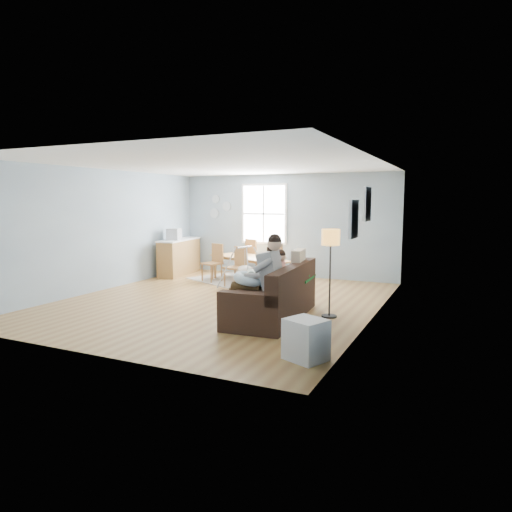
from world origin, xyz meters
The scene contains 22 objects.
room centered at (0.00, 0.00, 2.42)m, with size 8.40×9.40×3.90m.
window centered at (-0.60, 3.46, 1.65)m, with size 1.32×0.08×1.62m.
pictures centered at (2.97, -1.05, 1.85)m, with size 0.05×1.34×0.74m.
wall_plates centered at (-2.00, 3.47, 1.83)m, with size 0.67×0.02×0.66m.
sofa centered at (1.49, -0.75, 0.33)m, with size 1.15×2.36×0.93m.
green_throw centered at (1.34, 0.01, 0.59)m, with size 1.04×0.85×0.04m, color #13561C.
beige_pillow centered at (1.68, -0.13, 0.85)m, with size 0.16×0.56×0.56m, color tan.
father centered at (1.37, -1.09, 0.79)m, with size 1.05×0.51×1.47m.
nursing_pillow centered at (1.19, -1.10, 0.72)m, with size 0.59×0.59×0.16m, color #A8C2D3.
infant centered at (1.18, -1.06, 0.80)m, with size 0.26×0.40×0.15m.
toddler centered at (1.39, -0.54, 0.79)m, with size 0.59×0.29×0.93m.
floor_lamp centered at (2.31, -0.29, 1.26)m, with size 0.31×0.31×1.52m.
storage_cube centered at (2.62, -2.49, 0.26)m, with size 0.60×0.57×0.52m.
rug centered at (-0.58, 2.35, 0.01)m, with size 2.62×1.99×0.01m, color #9F9891.
dining_table centered at (-0.58, 2.35, 0.31)m, with size 1.78×0.99×0.62m, color brown.
chair_sw centered at (-1.29, 1.96, 0.53)m, with size 0.54×0.54×0.94m.
chair_se centered at (-0.43, 1.57, 0.53)m, with size 0.53×0.53×0.93m.
chair_nw centered at (-0.74, 3.13, 0.57)m, with size 0.59×0.59×0.99m.
chair_ne centered at (0.13, 2.74, 0.55)m, with size 0.54×0.54×0.96m.
counter centered at (-2.70, 2.50, 0.49)m, with size 0.74×1.78×0.97m.
monitor centered at (-2.64, 2.18, 1.12)m, with size 0.38×0.37×0.31m.
baby_swing centered at (-0.18, 1.45, 0.43)m, with size 1.07×1.09×0.95m.
Camera 1 is at (4.41, -7.82, 2.00)m, focal length 32.00 mm.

